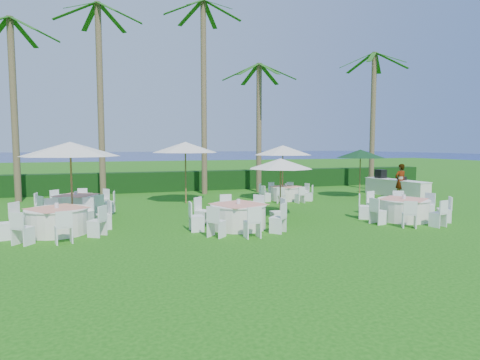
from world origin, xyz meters
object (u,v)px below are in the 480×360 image
(banquet_table_f, at_px, (286,193))
(umbrella_d, at_px, (283,150))
(umbrella_green, at_px, (360,154))
(buffet_table, at_px, (395,187))
(banquet_table_c, at_px, (403,209))
(staff_person, at_px, (400,181))
(banquet_table_a, at_px, (57,220))
(banquet_table_d, at_px, (76,204))
(banquet_table_b, at_px, (238,216))
(umbrella_b, at_px, (281,164))
(umbrella_c, at_px, (185,147))
(umbrella_a, at_px, (70,149))

(banquet_table_f, xyz_separation_m, umbrella_d, (-0.24, -0.13, 2.20))
(umbrella_green, height_order, buffet_table, umbrella_green)
(banquet_table_c, bearing_deg, staff_person, 51.01)
(banquet_table_c, bearing_deg, banquet_table_a, 172.73)
(banquet_table_c, distance_m, banquet_table_d, 13.02)
(banquet_table_b, xyz_separation_m, staff_person, (10.71, 4.82, 0.47))
(buffet_table, bearing_deg, umbrella_green, 177.53)
(banquet_table_f, bearing_deg, umbrella_d, -151.37)
(umbrella_green, relative_size, staff_person, 1.42)
(banquet_table_f, relative_size, staff_person, 1.53)
(umbrella_b, height_order, umbrella_d, umbrella_d)
(banquet_table_b, distance_m, banquet_table_f, 7.48)
(banquet_table_d, height_order, umbrella_c, umbrella_c)
(umbrella_green, relative_size, buffet_table, 0.64)
(banquet_table_d, bearing_deg, umbrella_b, -23.71)
(banquet_table_b, relative_size, umbrella_green, 1.29)
(umbrella_c, bearing_deg, umbrella_green, -5.52)
(banquet_table_b, bearing_deg, umbrella_b, 34.09)
(banquet_table_a, distance_m, banquet_table_b, 5.84)
(staff_person, bearing_deg, banquet_table_a, 9.67)
(umbrella_b, xyz_separation_m, umbrella_green, (6.46, 4.06, 0.25))
(banquet_table_b, xyz_separation_m, umbrella_a, (-5.41, 2.42, 2.25))
(umbrella_b, relative_size, umbrella_green, 0.99)
(banquet_table_d, height_order, umbrella_green, umbrella_green)
(umbrella_b, height_order, buffet_table, umbrella_b)
(banquet_table_b, height_order, banquet_table_c, banquet_table_b)
(umbrella_d, bearing_deg, banquet_table_a, -154.26)
(banquet_table_b, distance_m, banquet_table_c, 6.39)
(umbrella_c, relative_size, umbrella_d, 1.04)
(banquet_table_a, height_order, banquet_table_b, banquet_table_b)
(umbrella_a, height_order, umbrella_c, umbrella_c)
(umbrella_b, xyz_separation_m, buffet_table, (8.72, 3.96, -1.62))
(umbrella_c, bearing_deg, banquet_table_a, -133.40)
(umbrella_d, relative_size, umbrella_green, 1.17)
(banquet_table_f, distance_m, staff_person, 6.33)
(umbrella_c, bearing_deg, buffet_table, -4.93)
(banquet_table_c, distance_m, umbrella_a, 12.35)
(banquet_table_d, xyz_separation_m, staff_person, (16.18, -0.05, 0.50))
(umbrella_green, xyz_separation_m, staff_person, (2.03, -0.73, -1.45))
(banquet_table_a, xyz_separation_m, umbrella_green, (14.43, 4.55, 1.93))
(umbrella_a, height_order, staff_person, umbrella_a)
(umbrella_d, distance_m, buffet_table, 6.99)
(banquet_table_b, distance_m, umbrella_d, 7.53)
(umbrella_d, bearing_deg, banquet_table_b, -126.17)
(banquet_table_c, bearing_deg, banquet_table_b, 175.09)
(banquet_table_c, bearing_deg, buffet_table, 52.74)
(banquet_table_b, relative_size, umbrella_b, 1.31)
(banquet_table_f, height_order, umbrella_b, umbrella_b)
(banquet_table_c, height_order, umbrella_c, umbrella_c)
(staff_person, bearing_deg, umbrella_green, -23.24)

